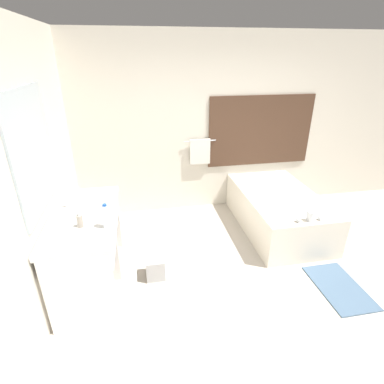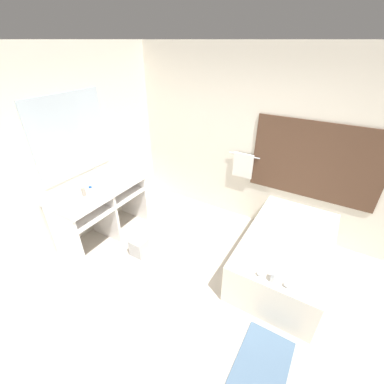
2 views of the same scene
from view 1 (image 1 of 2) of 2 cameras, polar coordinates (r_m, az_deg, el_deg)
ground_plane at (r=3.52m, az=14.22°, el=-18.70°), size 16.00×16.00×0.00m
wall_back_with_blinds at (r=4.78m, az=5.27°, el=12.32°), size 7.40×0.13×2.70m
wall_left_with_mirror at (r=2.67m, az=-30.93°, el=-1.54°), size 0.08×7.40×2.70m
vanity_counter at (r=3.41m, az=-19.35°, el=-7.48°), size 0.66×1.34×0.88m
sink_faucet at (r=3.44m, az=-22.74°, el=-1.37°), size 0.09×0.04×0.18m
bathtub at (r=4.57m, az=16.00°, el=-3.15°), size 1.02×1.75×0.68m
water_bottle_1 at (r=2.91m, az=-16.04°, el=-4.52°), size 0.07×0.07×0.25m
soap_dispenser at (r=3.03m, az=-20.56°, el=-5.16°), size 0.06×0.06×0.15m
waste_bin at (r=3.60m, az=-7.00°, el=-14.11°), size 0.21×0.21×0.26m
bath_mat at (r=3.88m, az=26.22°, el=-15.97°), size 0.48×0.78×0.02m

